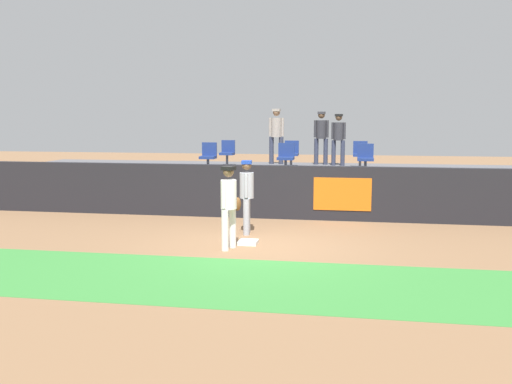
{
  "coord_description": "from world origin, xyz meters",
  "views": [
    {
      "loc": [
        1.88,
        -11.18,
        2.68
      ],
      "look_at": [
        -0.24,
        1.16,
        1.0
      ],
      "focal_mm": 38.44,
      "sensor_mm": 36.0,
      "label": 1
    }
  ],
  "objects_px": {
    "player_fielder_home": "(229,202)",
    "seat_front_left": "(208,155)",
    "seat_back_right": "(360,153)",
    "first_base": "(248,242)",
    "spectator_hooded": "(338,136)",
    "seat_front_center": "(286,156)",
    "seat_front_right": "(365,157)",
    "spectator_casual": "(276,132)",
    "seat_back_center": "(291,152)",
    "seat_back_left": "(228,151)",
    "spectator_capped": "(321,134)",
    "player_runner_visitor": "(247,192)"
  },
  "relations": [
    {
      "from": "player_fielder_home",
      "to": "seat_front_left",
      "type": "distance_m",
      "value": 5.43
    },
    {
      "from": "seat_back_right",
      "to": "player_fielder_home",
      "type": "bearing_deg",
      "value": -111.69
    },
    {
      "from": "first_base",
      "to": "spectator_hooded",
      "type": "distance_m",
      "value": 7.54
    },
    {
      "from": "seat_front_center",
      "to": "seat_front_right",
      "type": "bearing_deg",
      "value": -0.01
    },
    {
      "from": "player_fielder_home",
      "to": "spectator_hooded",
      "type": "height_order",
      "value": "spectator_hooded"
    },
    {
      "from": "spectator_casual",
      "to": "player_fielder_home",
      "type": "bearing_deg",
      "value": 93.73
    },
    {
      "from": "seat_back_center",
      "to": "seat_back_left",
      "type": "bearing_deg",
      "value": -180.0
    },
    {
      "from": "player_fielder_home",
      "to": "seat_back_center",
      "type": "bearing_deg",
      "value": -166.56
    },
    {
      "from": "player_fielder_home",
      "to": "seat_front_right",
      "type": "relative_size",
      "value": 2.05
    },
    {
      "from": "seat_back_left",
      "to": "seat_front_center",
      "type": "distance_m",
      "value": 2.81
    },
    {
      "from": "seat_back_left",
      "to": "spectator_capped",
      "type": "distance_m",
      "value": 3.24
    },
    {
      "from": "player_fielder_home",
      "to": "seat_back_right",
      "type": "bearing_deg",
      "value": 176.21
    },
    {
      "from": "first_base",
      "to": "seat_back_left",
      "type": "relative_size",
      "value": 0.48
    },
    {
      "from": "seat_back_center",
      "to": "seat_back_right",
      "type": "bearing_deg",
      "value": -0.0
    },
    {
      "from": "first_base",
      "to": "player_runner_visitor",
      "type": "height_order",
      "value": "player_runner_visitor"
    },
    {
      "from": "first_base",
      "to": "seat_back_right",
      "type": "bearing_deg",
      "value": 69.11
    },
    {
      "from": "seat_back_right",
      "to": "spectator_capped",
      "type": "bearing_deg",
      "value": 142.57
    },
    {
      "from": "seat_front_left",
      "to": "seat_front_center",
      "type": "bearing_deg",
      "value": 0.01
    },
    {
      "from": "seat_front_left",
      "to": "spectator_hooded",
      "type": "xyz_separation_m",
      "value": [
        3.8,
        2.44,
        0.51
      ]
    },
    {
      "from": "player_fielder_home",
      "to": "seat_back_right",
      "type": "height_order",
      "value": "seat_back_right"
    },
    {
      "from": "seat_front_right",
      "to": "spectator_casual",
      "type": "bearing_deg",
      "value": 137.12
    },
    {
      "from": "spectator_casual",
      "to": "spectator_hooded",
      "type": "bearing_deg",
      "value": 175.45
    },
    {
      "from": "seat_front_right",
      "to": "spectator_hooded",
      "type": "distance_m",
      "value": 2.63
    },
    {
      "from": "spectator_capped",
      "to": "spectator_casual",
      "type": "relative_size",
      "value": 0.95
    },
    {
      "from": "player_runner_visitor",
      "to": "seat_front_center",
      "type": "distance_m",
      "value": 3.63
    },
    {
      "from": "spectator_hooded",
      "to": "seat_back_left",
      "type": "bearing_deg",
      "value": 19.73
    },
    {
      "from": "spectator_casual",
      "to": "player_runner_visitor",
      "type": "bearing_deg",
      "value": 94.54
    },
    {
      "from": "first_base",
      "to": "seat_front_right",
      "type": "bearing_deg",
      "value": 60.89
    },
    {
      "from": "seat_back_right",
      "to": "first_base",
      "type": "bearing_deg",
      "value": -110.89
    },
    {
      "from": "spectator_casual",
      "to": "seat_front_center",
      "type": "bearing_deg",
      "value": 106.61
    },
    {
      "from": "first_base",
      "to": "player_runner_visitor",
      "type": "distance_m",
      "value": 1.44
    },
    {
      "from": "spectator_hooded",
      "to": "spectator_capped",
      "type": "bearing_deg",
      "value": -21.18
    },
    {
      "from": "player_fielder_home",
      "to": "spectator_capped",
      "type": "bearing_deg",
      "value": -172.49
    },
    {
      "from": "player_runner_visitor",
      "to": "seat_front_center",
      "type": "bearing_deg",
      "value": 165.33
    },
    {
      "from": "player_runner_visitor",
      "to": "seat_front_right",
      "type": "bearing_deg",
      "value": 135.19
    },
    {
      "from": "seat_back_right",
      "to": "spectator_casual",
      "type": "relative_size",
      "value": 0.45
    },
    {
      "from": "seat_front_left",
      "to": "seat_back_center",
      "type": "distance_m",
      "value": 2.92
    },
    {
      "from": "player_fielder_home",
      "to": "seat_back_right",
      "type": "relative_size",
      "value": 2.05
    },
    {
      "from": "player_runner_visitor",
      "to": "spectator_capped",
      "type": "height_order",
      "value": "spectator_capped"
    },
    {
      "from": "spectator_hooded",
      "to": "spectator_casual",
      "type": "height_order",
      "value": "spectator_casual"
    },
    {
      "from": "seat_back_left",
      "to": "spectator_casual",
      "type": "height_order",
      "value": "spectator_casual"
    },
    {
      "from": "player_runner_visitor",
      "to": "spectator_casual",
      "type": "distance_m",
      "value": 6.39
    },
    {
      "from": "first_base",
      "to": "spectator_capped",
      "type": "distance_m",
      "value": 7.77
    },
    {
      "from": "seat_front_right",
      "to": "spectator_hooded",
      "type": "relative_size",
      "value": 0.49
    },
    {
      "from": "first_base",
      "to": "player_fielder_home",
      "type": "height_order",
      "value": "player_fielder_home"
    },
    {
      "from": "seat_back_left",
      "to": "spectator_hooded",
      "type": "bearing_deg",
      "value": 10.07
    },
    {
      "from": "seat_back_center",
      "to": "spectator_capped",
      "type": "relative_size",
      "value": 0.47
    },
    {
      "from": "first_base",
      "to": "seat_back_right",
      "type": "relative_size",
      "value": 0.48
    },
    {
      "from": "player_fielder_home",
      "to": "player_runner_visitor",
      "type": "height_order",
      "value": "player_runner_visitor"
    },
    {
      "from": "seat_front_center",
      "to": "spectator_capped",
      "type": "distance_m",
      "value": 2.98
    }
  ]
}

